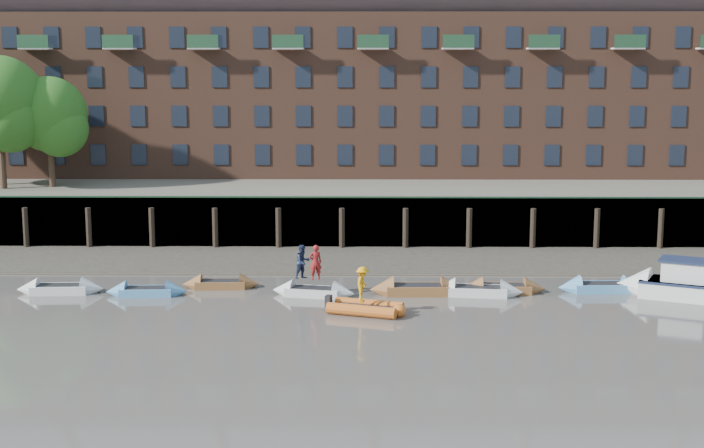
{
  "coord_description": "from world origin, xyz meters",
  "views": [
    {
      "loc": [
        -0.64,
        -38.95,
        11.6
      ],
      "look_at": [
        -1.25,
        12.0,
        3.2
      ],
      "focal_mm": 50.0,
      "sensor_mm": 36.0,
      "label": 1
    }
  ],
  "objects_px": {
    "rowboat_7": "(602,287)",
    "person_rib_crew": "(362,284)",
    "rowboat_2": "(221,284)",
    "rib_tender": "(368,308)",
    "rowboat_1": "(146,291)",
    "rowboat_0": "(60,289)",
    "person_rower_b": "(303,262)",
    "motor_launch": "(671,285)",
    "rowboat_4": "(417,289)",
    "rowboat_3": "(313,292)",
    "rowboat_5": "(478,291)",
    "rowboat_6": "(503,289)",
    "person_rower_a": "(315,262)"
  },
  "relations": [
    {
      "from": "rowboat_1",
      "to": "rowboat_2",
      "type": "bearing_deg",
      "value": 22.84
    },
    {
      "from": "rowboat_0",
      "to": "rowboat_6",
      "type": "relative_size",
      "value": 1.03
    },
    {
      "from": "rowboat_1",
      "to": "person_rib_crew",
      "type": "xyz_separation_m",
      "value": [
        10.91,
        -3.57,
        1.21
      ]
    },
    {
      "from": "rib_tender",
      "to": "person_rib_crew",
      "type": "distance_m",
      "value": 1.18
    },
    {
      "from": "rowboat_5",
      "to": "rowboat_1",
      "type": "bearing_deg",
      "value": -171.94
    },
    {
      "from": "rowboat_1",
      "to": "rowboat_3",
      "type": "bearing_deg",
      "value": -2.98
    },
    {
      "from": "rowboat_0",
      "to": "rowboat_1",
      "type": "bearing_deg",
      "value": -8.64
    },
    {
      "from": "rowboat_7",
      "to": "rowboat_5",
      "type": "bearing_deg",
      "value": -174.12
    },
    {
      "from": "rowboat_0",
      "to": "motor_launch",
      "type": "distance_m",
      "value": 30.86
    },
    {
      "from": "rowboat_3",
      "to": "person_rib_crew",
      "type": "bearing_deg",
      "value": -43.68
    },
    {
      "from": "rowboat_4",
      "to": "rib_tender",
      "type": "relative_size",
      "value": 1.31
    },
    {
      "from": "rowboat_1",
      "to": "motor_launch",
      "type": "xyz_separation_m",
      "value": [
        26.35,
        -0.08,
        0.44
      ]
    },
    {
      "from": "rowboat_7",
      "to": "person_rib_crew",
      "type": "relative_size",
      "value": 2.73
    },
    {
      "from": "person_rib_crew",
      "to": "motor_launch",
      "type": "bearing_deg",
      "value": -64.24
    },
    {
      "from": "rowboat_2",
      "to": "rowboat_4",
      "type": "height_order",
      "value": "rowboat_4"
    },
    {
      "from": "rowboat_2",
      "to": "rowboat_7",
      "type": "height_order",
      "value": "rowboat_7"
    },
    {
      "from": "motor_launch",
      "to": "rowboat_4",
      "type": "bearing_deg",
      "value": 23.02
    },
    {
      "from": "person_rower_a",
      "to": "rib_tender",
      "type": "bearing_deg",
      "value": 111.68
    },
    {
      "from": "rowboat_3",
      "to": "rowboat_5",
      "type": "relative_size",
      "value": 0.94
    },
    {
      "from": "rowboat_4",
      "to": "motor_launch",
      "type": "distance_m",
      "value": 12.68
    },
    {
      "from": "rowboat_3",
      "to": "rib_tender",
      "type": "bearing_deg",
      "value": -40.48
    },
    {
      "from": "rowboat_5",
      "to": "person_rower_b",
      "type": "distance_m",
      "value": 8.95
    },
    {
      "from": "rowboat_5",
      "to": "rowboat_7",
      "type": "bearing_deg",
      "value": 14.99
    },
    {
      "from": "person_rower_a",
      "to": "person_rib_crew",
      "type": "bearing_deg",
      "value": 108.42
    },
    {
      "from": "rowboat_6",
      "to": "rowboat_5",
      "type": "bearing_deg",
      "value": -156.05
    },
    {
      "from": "rowboat_0",
      "to": "rowboat_7",
      "type": "xyz_separation_m",
      "value": [
        27.69,
        0.67,
        0.01
      ]
    },
    {
      "from": "rowboat_4",
      "to": "rowboat_7",
      "type": "xyz_separation_m",
      "value": [
        9.5,
        0.67,
        -0.02
      ]
    },
    {
      "from": "rowboat_0",
      "to": "rowboat_5",
      "type": "relative_size",
      "value": 0.95
    },
    {
      "from": "rowboat_6",
      "to": "motor_launch",
      "type": "xyz_separation_m",
      "value": [
        8.25,
        -0.87,
        0.43
      ]
    },
    {
      "from": "rowboat_7",
      "to": "rowboat_2",
      "type": "bearing_deg",
      "value": 176.42
    },
    {
      "from": "rowboat_1",
      "to": "person_rib_crew",
      "type": "height_order",
      "value": "person_rib_crew"
    },
    {
      "from": "rowboat_4",
      "to": "person_rower_a",
      "type": "distance_m",
      "value": 5.36
    },
    {
      "from": "rowboat_0",
      "to": "person_rower_b",
      "type": "bearing_deg",
      "value": -4.09
    },
    {
      "from": "rowboat_6",
      "to": "person_rower_b",
      "type": "distance_m",
      "value": 10.32
    },
    {
      "from": "rowboat_1",
      "to": "rowboat_7",
      "type": "relative_size",
      "value": 0.9
    },
    {
      "from": "rowboat_4",
      "to": "motor_launch",
      "type": "relative_size",
      "value": 0.76
    },
    {
      "from": "rowboat_0",
      "to": "person_rower_a",
      "type": "distance_m",
      "value": 13.14
    },
    {
      "from": "motor_launch",
      "to": "person_rib_crew",
      "type": "bearing_deg",
      "value": 38.01
    },
    {
      "from": "rowboat_7",
      "to": "person_rower_b",
      "type": "bearing_deg",
      "value": -178.7
    },
    {
      "from": "rowboat_7",
      "to": "person_rower_a",
      "type": "xyz_separation_m",
      "value": [
        -14.64,
        -1.02,
        1.48
      ]
    },
    {
      "from": "rowboat_4",
      "to": "motor_launch",
      "type": "bearing_deg",
      "value": -3.64
    },
    {
      "from": "rib_tender",
      "to": "rowboat_0",
      "type": "bearing_deg",
      "value": -174.89
    },
    {
      "from": "rowboat_2",
      "to": "person_rower_a",
      "type": "relative_size",
      "value": 2.29
    },
    {
      "from": "rowboat_6",
      "to": "rib_tender",
      "type": "xyz_separation_m",
      "value": [
        -6.91,
        -4.32,
        0.05
      ]
    },
    {
      "from": "rowboat_2",
      "to": "rib_tender",
      "type": "xyz_separation_m",
      "value": [
        7.67,
        -5.23,
        0.07
      ]
    },
    {
      "from": "rowboat_5",
      "to": "rowboat_3",
      "type": "bearing_deg",
      "value": -171.16
    },
    {
      "from": "rowboat_3",
      "to": "person_rower_b",
      "type": "height_order",
      "value": "person_rower_b"
    },
    {
      "from": "rowboat_3",
      "to": "rowboat_6",
      "type": "height_order",
      "value": "rowboat_6"
    },
    {
      "from": "rowboat_5",
      "to": "rowboat_6",
      "type": "height_order",
      "value": "rowboat_5"
    },
    {
      "from": "rowboat_0",
      "to": "rowboat_3",
      "type": "relative_size",
      "value": 1.01
    }
  ]
}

